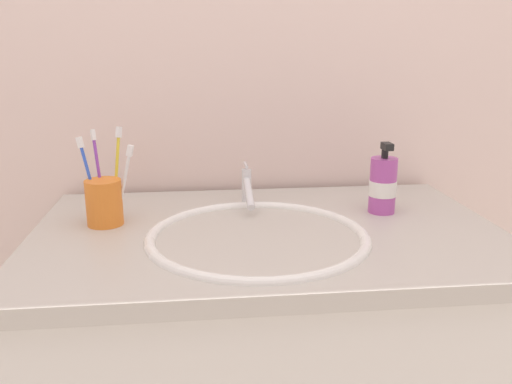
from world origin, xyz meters
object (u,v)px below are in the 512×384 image
toothbrush_cup (104,202)px  toothbrush_purple (98,170)px  toothbrush_yellow (117,167)px  soap_dispenser (383,185)px  toothbrush_white (125,179)px  faucet (247,188)px  toothbrush_blue (89,174)px

toothbrush_cup → toothbrush_purple: size_ratio=0.50×
toothbrush_yellow → soap_dispenser: size_ratio=1.22×
toothbrush_white → soap_dispenser: 0.60m
toothbrush_white → faucet: bearing=19.8°
toothbrush_purple → soap_dispenser: bearing=-1.1°
toothbrush_blue → faucet: bearing=13.4°
toothbrush_purple → toothbrush_white: bearing=-28.9°
toothbrush_yellow → toothbrush_purple: toothbrush_yellow is taller
faucet → toothbrush_blue: 0.37m
toothbrush_blue → toothbrush_white: bearing=-10.6°
toothbrush_yellow → soap_dispenser: 0.62m
toothbrush_cup → toothbrush_purple: (-0.01, 0.03, 0.07)m
faucet → toothbrush_cup: bearing=-163.3°
faucet → toothbrush_cup: size_ratio=1.53×
faucet → soap_dispenser: (0.32, -0.08, 0.02)m
faucet → toothbrush_blue: bearing=-166.6°
faucet → toothbrush_cup: 0.34m
toothbrush_white → soap_dispenser: size_ratio=1.03×
faucet → toothbrush_blue: toothbrush_blue is taller
toothbrush_white → toothbrush_purple: bearing=151.1°
toothbrush_purple → soap_dispenser: toothbrush_purple is taller
toothbrush_white → soap_dispenser: bearing=2.1°
faucet → toothbrush_purple: 0.35m
faucet → soap_dispenser: bearing=-14.1°
faucet → toothbrush_yellow: 0.32m
toothbrush_cup → faucet: bearing=16.7°
faucet → toothbrush_yellow: (-0.30, -0.06, 0.07)m
toothbrush_blue → soap_dispenser: toothbrush_blue is taller
toothbrush_white → toothbrush_purple: toothbrush_purple is taller
toothbrush_blue → toothbrush_yellow: toothbrush_yellow is taller
toothbrush_cup → toothbrush_white: toothbrush_white is taller
toothbrush_yellow → toothbrush_purple: 0.04m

